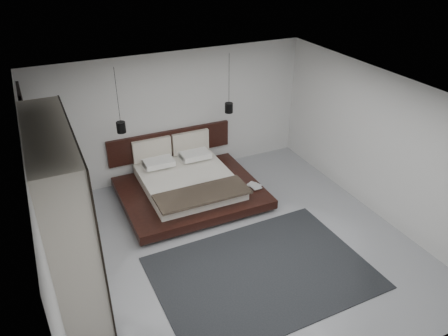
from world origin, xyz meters
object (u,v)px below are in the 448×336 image
lattice_screen (34,156)px  wardrobe (63,213)px  bed (188,184)px  pendant_left (121,127)px  rug (262,272)px  pendant_right (229,108)px

lattice_screen → wardrobe: size_ratio=0.96×
lattice_screen → wardrobe: (0.25, -2.19, 0.03)m
bed → pendant_left: pendant_left is taller
lattice_screen → rug: bearing=-47.0°
bed → pendant_right: 1.84m
bed → wardrobe: (-2.53, -1.64, 1.04)m
pendant_left → wardrobe: (-1.38, -2.09, -0.29)m
pendant_right → wardrobe: bearing=-150.5°
lattice_screen → pendant_right: 3.96m
lattice_screen → rug: (3.05, -3.27, -1.29)m
bed → pendant_right: (1.15, 0.45, 1.36)m
bed → wardrobe: bearing=-147.1°
pendant_left → bed: bearing=-21.1°
pendant_left → rug: bearing=-66.0°
pendant_right → rug: size_ratio=0.36×
pendant_left → pendant_right: 2.31m
bed → wardrobe: size_ratio=1.04×
lattice_screen → pendant_right: (3.94, -0.10, 0.35)m
wardrobe → pendant_right: bearing=29.5°
pendant_left → pendant_right: (2.31, 0.00, 0.02)m
bed → wardrobe: 3.19m
wardrobe → rug: (2.80, -1.09, -1.32)m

